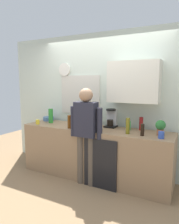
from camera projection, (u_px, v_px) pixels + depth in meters
The scene contains 18 objects.
ground_plane at pixel (86, 184), 3.48m from camera, with size 8.00×8.00×0.00m, color #8C6D4C.
kitchen_counter at pixel (94, 153), 3.68m from camera, with size 2.67×0.64×0.90m, color #937251.
dishwasher_panel at pixel (100, 164), 3.27m from camera, with size 0.56×0.02×0.81m, color black.
back_wall_assembly at pixel (107, 100), 3.87m from camera, with size 4.27×0.42×2.60m.
coffee_maker at pixel (111, 119), 3.70m from camera, with size 0.20×0.20×0.33m.
bottle_olive_oil at pixel (128, 126), 3.19m from camera, with size 0.06×0.06×0.25m, color olive.
bottle_dark_sauce at pixel (142, 130), 3.08m from camera, with size 0.06×0.06×0.18m, color black.
bottle_clear_soda at pixel (51, 116), 4.07m from camera, with size 0.09×0.09×0.28m, color #2D8C33.
bottle_red_vinegar at pixel (141, 124), 3.45m from camera, with size 0.06×0.06×0.22m, color maroon.
bottle_green_wine at pixel (87, 118), 3.76m from camera, with size 0.07×0.07×0.30m, color #195923.
bottle_amber_beer at pixel (69, 122), 3.59m from camera, with size 0.06×0.06×0.23m, color brown.
cup_blue_mug at pixel (161, 135), 2.94m from camera, with size 0.08×0.08×0.10m, color #3351B2.
cup_terracotta_mug at pixel (79, 124), 3.71m from camera, with size 0.08×0.08×0.09m, color #B26647.
cup_yellow_cup at pixel (38, 122), 3.95m from camera, with size 0.07×0.07×0.09m, color yellow.
mixing_bowl at pixel (49, 119), 4.33m from camera, with size 0.22×0.22×0.08m, color #4C72A5.
potted_plant at pixel (160, 127), 3.12m from camera, with size 0.15×0.15×0.23m.
dish_soap at pixel (129, 125), 3.48m from camera, with size 0.06×0.06×0.18m.
person_at_sink at pixel (86, 129), 3.34m from camera, with size 0.57×0.22×1.60m.
Camera 1 is at (1.56, -2.88, 1.69)m, focal length 33.14 mm.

